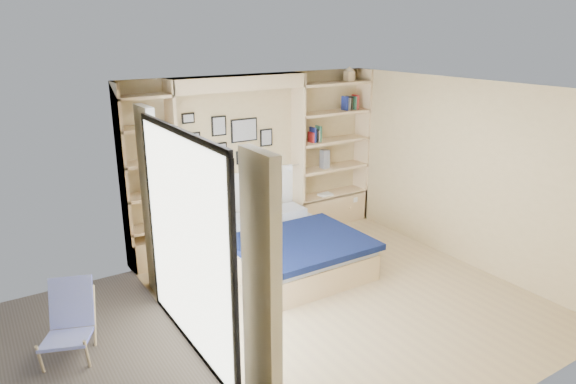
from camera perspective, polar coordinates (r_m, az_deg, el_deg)
ground at (r=6.44m, az=6.21°, el=-11.30°), size 4.50×4.50×0.00m
room_shell at (r=6.99m, az=-3.78°, el=0.75°), size 4.50×4.50×4.50m
bed at (r=7.01m, az=-0.15°, el=-6.17°), size 1.67×2.21×1.07m
photo_gallery at (r=7.44m, az=-6.94°, el=5.88°), size 1.48×0.02×0.82m
reading_lamps at (r=7.43m, az=-4.99°, el=1.93°), size 1.92×0.12×0.15m
shelf_decor at (r=8.05m, az=3.35°, el=7.48°), size 3.52×0.23×2.03m
deck_chair at (r=5.65m, az=-23.14°, el=-13.10°), size 0.67×0.84×0.74m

